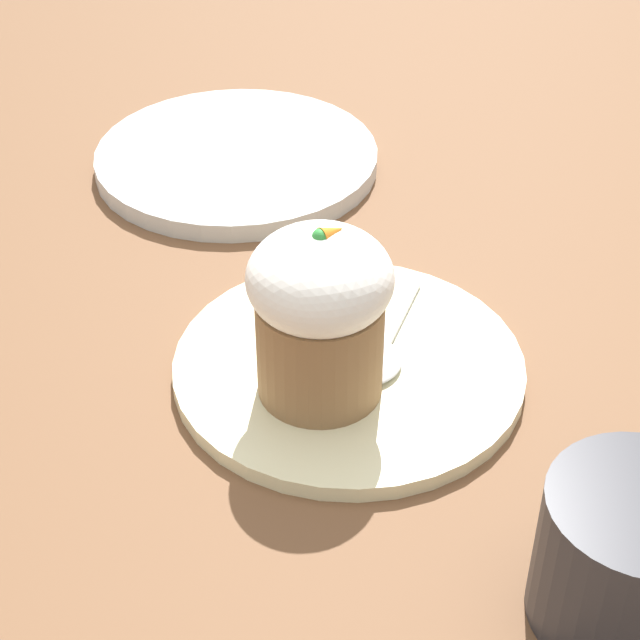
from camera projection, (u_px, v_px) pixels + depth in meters
name	position (u px, v px, depth m)	size (l,w,h in m)	color
ground_plane	(348.00, 373.00, 0.68)	(4.00, 4.00, 0.00)	brown
dessert_plate	(349.00, 367.00, 0.67)	(0.22, 0.22, 0.01)	beige
carrot_cake	(320.00, 311.00, 0.61)	(0.08, 0.08, 0.11)	olive
spoon	(378.00, 352.00, 0.67)	(0.11, 0.08, 0.01)	silver
coffee_cup	(631.00, 559.00, 0.51)	(0.13, 0.09, 0.08)	#2D2D33
side_plate	(237.00, 159.00, 0.88)	(0.23, 0.23, 0.02)	silver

